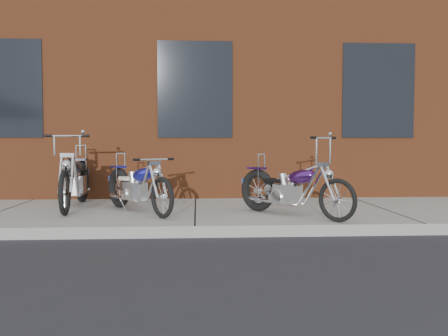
{
  "coord_description": "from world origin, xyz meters",
  "views": [
    {
      "loc": [
        0.03,
        -5.94,
        1.2
      ],
      "look_at": [
        0.41,
        0.8,
        0.84
      ],
      "focal_mm": 38.0,
      "sensor_mm": 36.0,
      "label": 1
    }
  ],
  "objects": [
    {
      "name": "chopper_third",
      "position": [
        -1.95,
        1.86,
        0.57
      ],
      "size": [
        0.57,
        2.32,
        1.18
      ],
      "rotation": [
        0.0,
        0.0,
        -1.49
      ],
      "color": "black",
      "rests_on": "sidewalk"
    },
    {
      "name": "building_brick",
      "position": [
        0.0,
        8.0,
        4.0
      ],
      "size": [
        22.0,
        10.0,
        8.0
      ],
      "primitive_type": "cube",
      "color": "brown",
      "rests_on": "ground"
    },
    {
      "name": "chopper_blue",
      "position": [
        -0.88,
        1.28,
        0.52
      ],
      "size": [
        1.2,
        1.75,
        0.88
      ],
      "rotation": [
        0.0,
        0.0,
        -0.98
      ],
      "color": "black",
      "rests_on": "sidewalk"
    },
    {
      "name": "sidewalk",
      "position": [
        0.0,
        1.5,
        0.07
      ],
      "size": [
        22.0,
        3.0,
        0.15
      ],
      "primitive_type": "cube",
      "color": "#A39F98",
      "rests_on": "ground"
    },
    {
      "name": "ground",
      "position": [
        0.0,
        0.0,
        0.0
      ],
      "size": [
        120.0,
        120.0,
        0.0
      ],
      "primitive_type": "plane",
      "color": "#25242C",
      "rests_on": "ground"
    },
    {
      "name": "chopper_purple",
      "position": [
        1.39,
        0.78,
        0.52
      ],
      "size": [
        1.4,
        1.6,
        1.14
      ],
      "rotation": [
        0.0,
        0.0,
        -0.86
      ],
      "color": "black",
      "rests_on": "sidewalk"
    }
  ]
}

